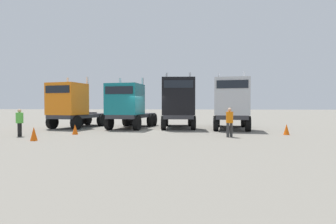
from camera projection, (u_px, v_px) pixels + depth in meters
ground at (148, 130)px, 19.21m from camera, size 200.00×200.00×0.00m
semi_truck_orange at (73, 105)px, 21.20m from camera, size 3.62×6.23×4.14m
semi_truck_teal at (128, 106)px, 20.61m from camera, size 3.18×6.10×4.04m
semi_truck_black at (178, 103)px, 20.70m from camera, size 2.95×6.31×4.48m
semi_truck_silver at (232, 103)px, 19.77m from camera, size 3.20×6.48×4.39m
visitor_in_hivis at (230, 120)px, 15.17m from camera, size 0.56×0.56×1.68m
visitor_with_camera at (20, 121)px, 15.49m from camera, size 0.52×0.52×1.62m
traffic_cone_near at (75, 129)px, 16.57m from camera, size 0.36×0.36×0.64m
traffic_cone_mid at (34, 134)px, 13.62m from camera, size 0.36×0.36×0.72m
traffic_cone_far at (287, 129)px, 16.36m from camera, size 0.36×0.36×0.68m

